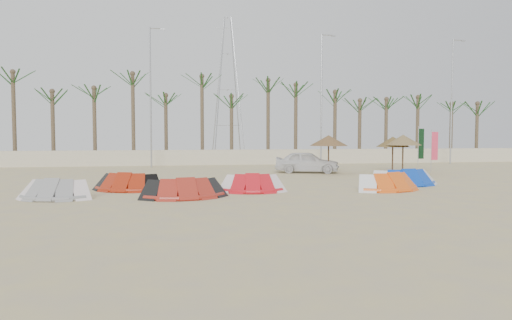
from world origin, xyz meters
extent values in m
plane|color=#D4BF76|center=(0.00, 0.00, 0.00)|extent=(120.00, 120.00, 0.00)
cube|color=beige|center=(0.00, 22.00, 0.65)|extent=(60.00, 0.30, 1.30)
cylinder|color=brown|center=(-14.00, 23.50, 3.25)|extent=(0.32, 0.32, 6.50)
ellipsoid|color=#194719|center=(-14.00, 23.50, 6.50)|extent=(4.00, 4.00, 2.40)
cylinder|color=brown|center=(-4.00, 23.50, 3.25)|extent=(0.32, 0.32, 6.50)
ellipsoid|color=#194719|center=(-4.00, 23.50, 6.50)|extent=(4.00, 4.00, 2.40)
cylinder|color=brown|center=(6.00, 23.50, 3.25)|extent=(0.32, 0.32, 6.50)
ellipsoid|color=#194719|center=(6.00, 23.50, 6.50)|extent=(4.00, 4.00, 2.40)
cylinder|color=brown|center=(16.00, 23.50, 3.25)|extent=(0.32, 0.32, 6.50)
ellipsoid|color=#194719|center=(16.00, 23.50, 6.50)|extent=(4.00, 4.00, 2.40)
cylinder|color=brown|center=(24.00, 23.50, 3.25)|extent=(0.32, 0.32, 6.50)
ellipsoid|color=#194719|center=(24.00, 23.50, 6.50)|extent=(4.00, 4.00, 2.40)
cylinder|color=#A5A8AD|center=(-6.00, 20.00, 5.50)|extent=(0.14, 0.14, 11.00)
cylinder|color=#A5A8AD|center=(-5.50, 20.00, 10.90)|extent=(1.00, 0.08, 0.08)
cube|color=#A5A8AD|center=(-5.00, 20.00, 10.85)|extent=(0.35, 0.14, 0.10)
cylinder|color=#A5A8AD|center=(8.00, 20.00, 5.50)|extent=(0.14, 0.14, 11.00)
cylinder|color=#A5A8AD|center=(8.50, 20.00, 10.90)|extent=(1.00, 0.08, 0.08)
cube|color=#A5A8AD|center=(9.00, 20.00, 10.85)|extent=(0.35, 0.14, 0.10)
cylinder|color=#A5A8AD|center=(20.00, 20.00, 5.50)|extent=(0.14, 0.14, 11.00)
cylinder|color=#A5A8AD|center=(20.50, 20.00, 10.90)|extent=(1.00, 0.08, 0.08)
cube|color=#A5A8AD|center=(21.00, 20.00, 10.85)|extent=(0.35, 0.14, 0.10)
cylinder|color=gray|center=(-8.88, 2.28, 0.10)|extent=(2.55, 0.79, 0.20)
cube|color=white|center=(-10.04, 2.38, 0.25)|extent=(0.84, 1.21, 0.40)
cube|color=white|center=(-7.72, 2.38, 0.25)|extent=(0.84, 1.21, 0.40)
cylinder|color=#A8250D|center=(-6.31, 4.75, 0.10)|extent=(2.81, 1.22, 0.20)
cube|color=black|center=(-7.62, 4.85, 0.25)|extent=(0.95, 1.24, 0.40)
cube|color=black|center=(-4.99, 4.85, 0.25)|extent=(0.95, 1.24, 0.40)
cylinder|color=#AB291C|center=(-3.70, 1.83, 0.10)|extent=(3.14, 0.78, 0.20)
cube|color=black|center=(-5.12, 1.93, 0.25)|extent=(0.79, 1.19, 0.40)
cube|color=black|center=(-2.28, 1.93, 0.25)|extent=(0.79, 1.19, 0.40)
cylinder|color=red|center=(-0.65, 3.22, 0.10)|extent=(2.61, 0.48, 0.20)
cube|color=white|center=(-1.82, 3.32, 0.25)|extent=(0.72, 1.16, 0.40)
cube|color=white|center=(0.52, 3.32, 0.25)|extent=(0.72, 1.16, 0.40)
cylinder|color=#FF6016|center=(5.80, 2.83, 0.10)|extent=(3.06, 1.22, 0.20)
cube|color=white|center=(4.37, 2.93, 0.25)|extent=(0.93, 1.24, 0.40)
cube|color=white|center=(7.22, 2.93, 0.25)|extent=(0.93, 1.24, 0.40)
cylinder|color=#0C40C4|center=(7.53, 4.65, 0.10)|extent=(3.37, 0.62, 0.20)
cube|color=white|center=(6.02, 4.75, 0.25)|extent=(0.73, 1.17, 0.40)
cube|color=white|center=(9.05, 4.75, 0.25)|extent=(0.73, 1.17, 0.40)
cylinder|color=#4C331E|center=(5.95, 12.04, 1.23)|extent=(0.10, 0.10, 2.46)
cone|color=brown|center=(5.95, 12.04, 2.21)|extent=(2.53, 2.53, 0.70)
cylinder|color=#4C331E|center=(10.96, 11.48, 1.25)|extent=(0.10, 0.10, 2.49)
cone|color=#9A7E4D|center=(10.96, 11.48, 2.24)|extent=(2.39, 2.39, 0.70)
cylinder|color=#4C331E|center=(10.51, 12.04, 1.18)|extent=(0.10, 0.10, 2.36)
cone|color=brown|center=(10.51, 12.04, 2.11)|extent=(2.24, 2.24, 0.70)
cylinder|color=#A5A8AD|center=(13.07, 11.53, 1.47)|extent=(0.04, 0.04, 2.95)
cube|color=#ED3556|center=(13.29, 11.53, 1.83)|extent=(0.41, 0.15, 1.91)
cylinder|color=#A5A8AD|center=(12.30, 11.87, 1.59)|extent=(0.04, 0.04, 3.18)
cube|color=black|center=(12.52, 11.87, 1.97)|extent=(0.42, 0.05, 2.07)
imported|color=white|center=(4.74, 12.96, 0.74)|extent=(4.64, 3.04, 1.47)
camera|label=1|loc=(-3.98, -16.95, 2.61)|focal=32.00mm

